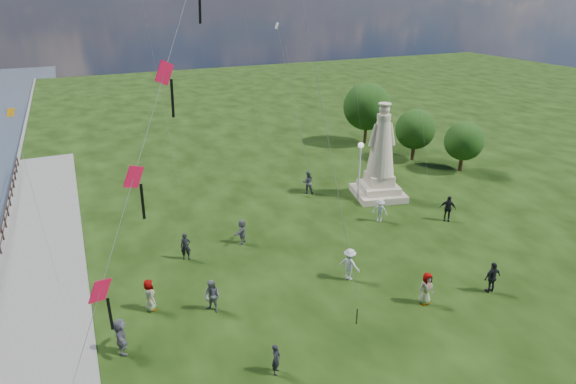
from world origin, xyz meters
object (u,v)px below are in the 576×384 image
person_2 (349,264)px  person_7 (308,182)px  person_9 (448,208)px  statue (380,163)px  person_5 (121,336)px  person_1 (212,296)px  person_11 (242,232)px  person_0 (276,359)px  person_4 (426,288)px  lamppost (360,159)px  person_8 (380,210)px  person_6 (186,247)px  person_3 (492,277)px  person_10 (149,295)px

person_2 → person_7: person_7 is taller
person_9 → statue: bearing=148.5°
statue → person_2: size_ratio=3.93×
person_5 → person_2: bearing=-82.2°
person_1 → person_11: person_1 is taller
person_0 → person_4: bearing=-41.5°
lamppost → person_9: (3.94, -5.73, -2.50)m
person_7 → person_8: size_ratio=1.13×
person_5 → person_8: 19.66m
person_6 → person_7: (11.53, 6.36, 0.10)m
statue → person_9: 6.41m
person_0 → person_8: bearing=-10.0°
person_8 → person_9: person_9 is taller
person_8 → person_9: size_ratio=0.90×
person_3 → person_9: bearing=-116.0°
person_4 → person_5: size_ratio=1.01×
lamppost → person_10: size_ratio=2.69×
person_11 → person_1: bearing=10.1°
statue → person_0: statue is taller
person_2 → person_5: (-12.63, -1.01, -0.06)m
statue → person_3: statue is taller
statue → person_11: statue is taller
person_0 → person_1: person_1 is taller
person_1 → person_4: bearing=28.9°
lamppost → person_2: size_ratio=2.48×
statue → person_8: size_ratio=4.42×
person_8 → person_10: 17.24m
person_2 → person_8: size_ratio=1.13×
person_10 → person_0: bearing=-156.5°
person_2 → person_4: size_ratio=1.05×
person_5 → person_6: size_ratio=1.04×
person_1 → person_9: bearing=60.3°
person_9 → person_10: person_9 is taller
person_8 → person_0: bearing=-96.1°
person_6 → person_10: bearing=-108.8°
person_0 → person_11: bearing=27.5°
person_11 → statue: bearing=144.4°
person_5 → person_11: (8.44, 7.57, -0.06)m
person_8 → person_11: bearing=-141.9°
person_10 → statue: bearing=-76.2°
statue → person_11: 13.11m
statue → person_8: 5.07m
person_0 → person_10: person_10 is taller
statue → person_8: (-2.53, -3.91, -2.01)m
person_1 → person_5: (-4.64, -1.28, -0.00)m
person_4 → person_6: person_4 is taller
person_4 → person_10: 14.43m
person_0 → person_2: 8.44m
person_4 → person_7: (1.04, 16.10, 0.05)m
person_5 → person_10: (1.72, 2.74, -0.02)m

